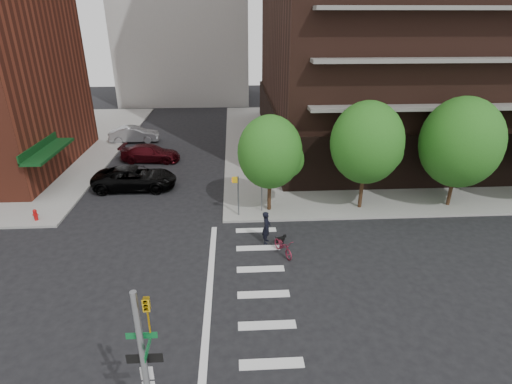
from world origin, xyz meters
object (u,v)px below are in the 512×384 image
parked_car_maroon (150,153)px  parked_car_silver (134,134)px  fire_hydrant (35,214)px  dog_walker (266,227)px  scooter (283,246)px  parked_car_black (135,178)px

parked_car_maroon → parked_car_silver: bearing=29.3°
fire_hydrant → parked_car_silver: bearing=82.3°
parked_car_silver → dog_walker: dog_walker is taller
scooter → fire_hydrant: bearing=140.6°
parked_car_silver → dog_walker: 23.40m
parked_car_black → parked_car_maroon: (0.00, 6.04, -0.09)m
parked_car_black → fire_hydrant: bearing=135.2°
dog_walker → scooter: bearing=-134.2°
scooter → dog_walker: 1.57m
fire_hydrant → dog_walker: size_ratio=0.38×
parked_car_maroon → scooter: bearing=-142.7°
parked_car_black → scooter: bearing=-133.8°
parked_car_maroon → dog_walker: bearing=-142.7°
parked_car_maroon → dog_walker: (9.00, -14.25, 0.22)m
fire_hydrant → dog_walker: bearing=-12.9°
fire_hydrant → dog_walker: 14.37m
fire_hydrant → parked_car_black: parked_car_black is taller
parked_car_silver → scooter: parked_car_silver is taller
fire_hydrant → scooter: (14.80, -4.47, -0.07)m
parked_car_maroon → scooter: parked_car_maroon is taller
parked_car_black → scooter: size_ratio=3.27×
parked_car_maroon → parked_car_silver: 6.59m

